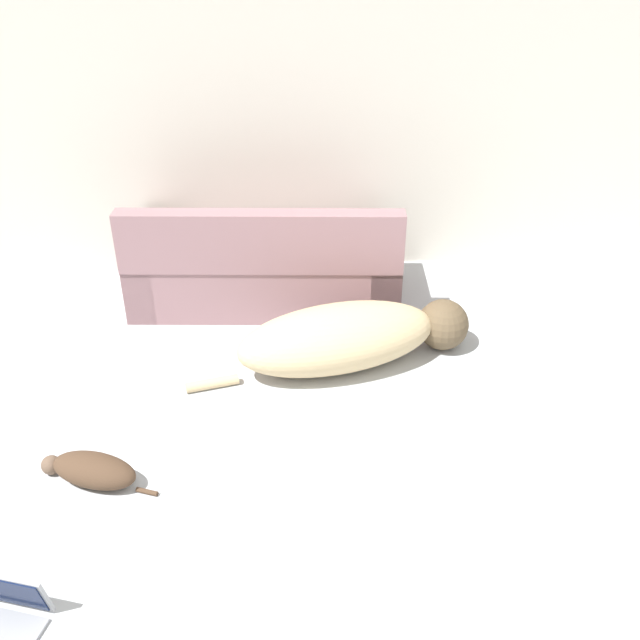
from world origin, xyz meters
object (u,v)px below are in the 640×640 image
dog (350,337)px  laptop_open (6,608)px  cat (92,470)px  couch (266,268)px

dog → laptop_open: (-1.53, -1.69, -0.12)m
dog → cat: size_ratio=2.92×
dog → cat: dog is taller
laptop_open → couch: bearing=84.6°
couch → dog: bearing=125.8°
dog → laptop_open: dog is taller
dog → cat: bearing=-159.0°
couch → laptop_open: 2.72m
dog → laptop_open: bearing=-145.7°
couch → laptop_open: size_ratio=4.95×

